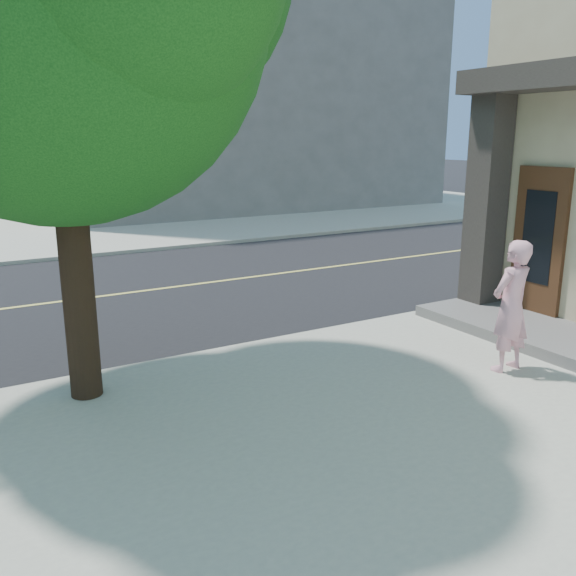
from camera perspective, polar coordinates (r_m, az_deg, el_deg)
sidewalk_ne at (r=32.36m, az=-7.61°, el=8.22°), size 29.00×25.00×0.12m
filler_ne at (r=33.07m, az=-7.54°, el=20.61°), size 18.00×16.00×14.00m
man_on_phone at (r=8.80m, az=20.37°, el=-1.63°), size 0.71×0.49×1.84m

